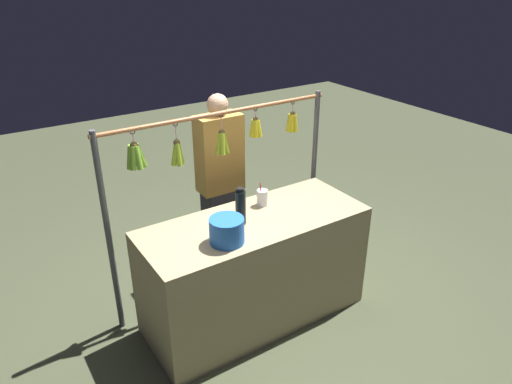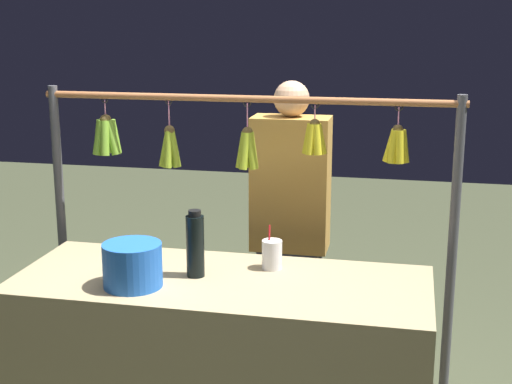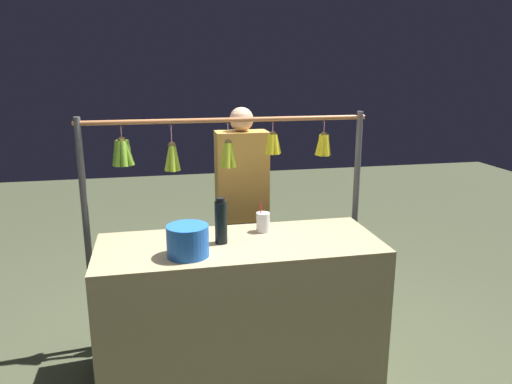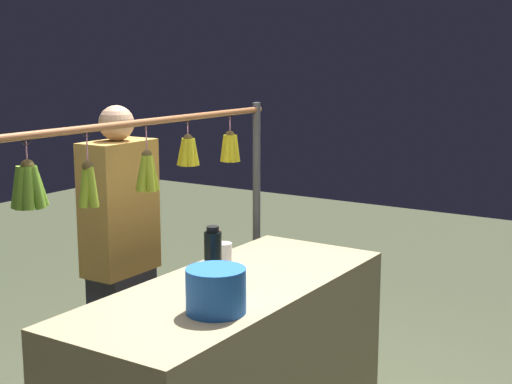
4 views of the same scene
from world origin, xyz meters
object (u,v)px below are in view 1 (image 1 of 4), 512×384
(vendor_person, at_px, (221,186))
(water_bottle, at_px, (241,207))
(blue_bucket, at_px, (227,231))
(drink_cup, at_px, (262,198))

(vendor_person, bearing_deg, water_bottle, 71.03)
(blue_bucket, xyz_separation_m, vendor_person, (-0.48, -0.94, -0.17))
(water_bottle, relative_size, blue_bucket, 1.20)
(water_bottle, xyz_separation_m, blue_bucket, (0.21, 0.17, -0.05))
(water_bottle, relative_size, drink_cup, 1.49)
(blue_bucket, height_order, drink_cup, drink_cup)
(water_bottle, height_order, vendor_person, vendor_person)
(water_bottle, distance_m, vendor_person, 0.85)
(vendor_person, bearing_deg, drink_cup, 92.29)
(blue_bucket, distance_m, drink_cup, 0.60)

